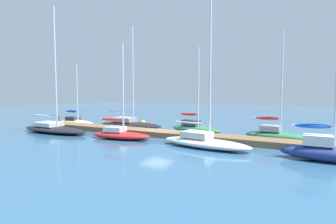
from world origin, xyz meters
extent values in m
plane|color=#2D567A|center=(0.00, 0.00, 0.00)|extent=(120.00, 120.00, 0.00)
cube|color=brown|center=(0.00, 0.00, 0.23)|extent=(29.26, 2.11, 0.46)
cylinder|color=brown|center=(-14.23, 0.90, 0.55)|extent=(0.28, 0.28, 1.10)
ellipsoid|color=beige|center=(-12.93, 2.36, 0.28)|extent=(5.65, 1.84, 0.56)
cube|color=#333842|center=(-13.49, 2.39, 0.74)|extent=(1.73, 1.18, 0.36)
cylinder|color=silver|center=(-12.65, 2.35, 3.86)|extent=(0.13, 0.13, 6.62)
cylinder|color=silver|center=(-13.82, 2.40, 1.57)|extent=(2.35, 0.22, 0.11)
ellipsoid|color=blue|center=(-13.82, 2.40, 1.57)|extent=(2.13, 0.46, 0.28)
ellipsoid|color=black|center=(-9.55, -3.39, 0.30)|extent=(8.24, 2.54, 0.59)
cube|color=silver|center=(-10.37, -3.39, 0.78)|extent=(2.48, 1.75, 0.38)
cylinder|color=silver|center=(-9.13, -3.40, 6.22)|extent=(0.15, 0.15, 11.26)
cylinder|color=silver|center=(-10.86, -3.38, 1.61)|extent=(3.45, 0.15, 0.12)
ellipsoid|color=black|center=(-5.08, 2.73, 0.35)|extent=(7.58, 2.98, 0.70)
cube|color=#9EA3AD|center=(-5.82, 2.67, 0.93)|extent=(2.35, 1.86, 0.46)
cylinder|color=silver|center=(-4.71, 2.76, 5.74)|extent=(0.14, 0.14, 10.07)
cylinder|color=silver|center=(-6.26, 2.64, 1.74)|extent=(3.11, 0.36, 0.12)
ellipsoid|color=#B21E1E|center=(-1.65, -3.07, 0.31)|extent=(5.56, 2.57, 0.61)
cube|color=silver|center=(-2.18, -3.15, 0.81)|extent=(1.77, 1.48, 0.40)
cylinder|color=silver|center=(-1.39, -3.03, 4.27)|extent=(0.13, 0.13, 7.31)
cylinder|color=silver|center=(-2.50, -3.20, 1.64)|extent=(2.24, 0.44, 0.11)
ellipsoid|color=#B72D28|center=(-2.50, -3.20, 1.64)|extent=(2.05, 0.66, 0.28)
ellipsoid|color=#2D7047|center=(2.53, 2.85, 0.38)|extent=(5.46, 2.27, 0.76)
cube|color=#333842|center=(2.01, 2.93, 1.00)|extent=(1.73, 1.24, 0.49)
cylinder|color=silver|center=(2.79, 2.80, 4.42)|extent=(0.13, 0.13, 7.32)
cylinder|color=silver|center=(1.69, 2.99, 1.81)|extent=(2.21, 0.46, 0.11)
ellipsoid|color=#B72D28|center=(1.69, 2.99, 1.81)|extent=(2.03, 0.68, 0.28)
ellipsoid|color=white|center=(5.83, -3.01, 0.33)|extent=(6.90, 2.67, 0.67)
cube|color=silver|center=(5.16, -2.93, 0.89)|extent=(2.16, 1.56, 0.43)
cylinder|color=silver|center=(6.16, -3.05, 5.91)|extent=(0.14, 0.14, 10.48)
cylinder|color=silver|center=(4.76, -2.88, 1.70)|extent=(2.82, 0.44, 0.11)
ellipsoid|color=#2D7047|center=(9.77, 2.62, 0.36)|extent=(5.11, 1.83, 0.73)
cube|color=#9EA3AD|center=(9.26, 2.64, 0.96)|extent=(1.56, 1.20, 0.47)
cylinder|color=silver|center=(10.02, 2.61, 4.71)|extent=(0.13, 0.13, 7.98)
cylinder|color=silver|center=(8.96, 2.65, 1.77)|extent=(2.12, 0.19, 0.10)
ellipsoid|color=#B72D28|center=(8.96, 2.65, 1.77)|extent=(1.92, 0.44, 0.28)
ellipsoid|color=navy|center=(13.29, -3.17, 0.45)|extent=(5.16, 1.54, 0.89)
cube|color=silver|center=(12.78, -3.17, 1.18)|extent=(1.55, 1.06, 0.58)
cylinder|color=silver|center=(13.55, -3.17, 4.06)|extent=(0.13, 0.13, 6.33)
cylinder|color=silver|center=(12.47, -3.17, 1.97)|extent=(2.16, 0.12, 0.10)
ellipsoid|color=blue|center=(12.47, -3.17, 1.97)|extent=(1.95, 0.37, 0.28)
sphere|color=yellow|center=(-6.00, 6.47, 0.26)|extent=(0.52, 0.52, 0.52)
sphere|color=red|center=(-4.00, 5.05, 0.27)|extent=(0.55, 0.55, 0.55)
camera|label=1|loc=(13.00, -20.90, 3.92)|focal=29.49mm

